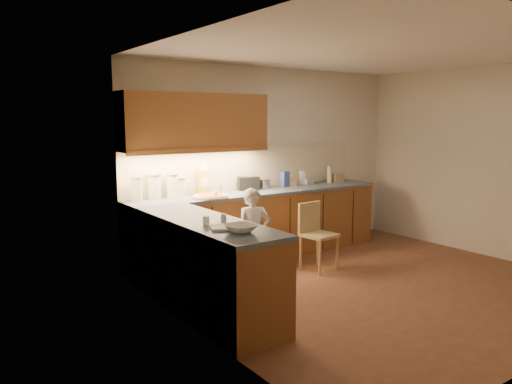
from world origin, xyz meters
TOP-DOWN VIEW (x-y plane):
  - room at (0.00, 0.00)m, footprint 4.54×4.50m
  - l_counter at (-0.92, 1.25)m, footprint 3.77×2.62m
  - backsplash at (-0.38, 1.99)m, footprint 3.75×0.02m
  - upper_cabinets at (-1.27, 1.82)m, footprint 1.95×0.36m
  - pizza_on_board at (-1.23, 1.57)m, footprint 0.46×0.46m
  - child at (-1.04, 0.91)m, footprint 0.46×0.37m
  - wooden_chair at (-0.12, 0.88)m, footprint 0.42×0.42m
  - mixing_bowl at (-1.95, -0.21)m, footprint 0.29×0.29m
  - canister_a at (-2.07, 1.83)m, footprint 0.14×0.14m
  - canister_b at (-1.82, 1.89)m, footprint 0.17×0.17m
  - canister_c at (-1.59, 1.87)m, footprint 0.15×0.15m
  - canister_d at (-1.50, 1.86)m, footprint 0.15×0.15m
  - oil_jug at (-1.15, 1.89)m, footprint 0.13×0.10m
  - toaster at (-0.46, 1.86)m, footprint 0.33×0.25m
  - steel_pot at (-0.19, 1.87)m, footprint 0.17×0.17m
  - blue_box at (0.16, 1.84)m, footprint 0.12×0.09m
  - card_box_a at (0.27, 1.85)m, footprint 0.16×0.13m
  - white_bottle at (0.50, 1.86)m, footprint 0.08×0.08m
  - flat_pack at (0.61, 1.88)m, footprint 0.21×0.17m
  - tall_jar at (1.01, 1.83)m, footprint 0.08×0.08m
  - card_box_b at (1.17, 1.81)m, footprint 0.19×0.16m
  - dough_cloth at (-1.98, -0.03)m, footprint 0.35×0.32m
  - spice_jar_a at (-2.05, 0.22)m, footprint 0.06×0.06m
  - spice_jar_b at (-1.84, 0.25)m, footprint 0.07×0.07m

SIDE VIEW (x-z plane):
  - l_counter at x=-0.92m, z-range 0.00..0.92m
  - wooden_chair at x=-0.12m, z-range 0.07..0.91m
  - child at x=-1.04m, z-range 0.00..1.09m
  - dough_cloth at x=-1.98m, z-range 0.92..0.94m
  - pizza_on_board at x=-1.23m, z-range 0.85..1.03m
  - mixing_bowl at x=-1.95m, z-range 0.92..0.99m
  - flat_pack at x=0.61m, z-range 0.92..0.99m
  - spice_jar_b at x=-1.84m, z-range 0.92..1.00m
  - spice_jar_a at x=-2.05m, z-range 0.92..1.00m
  - card_box_a at x=0.27m, z-range 0.92..1.02m
  - steel_pot at x=-0.19m, z-range 0.92..1.05m
  - card_box_b at x=1.17m, z-range 0.92..1.05m
  - toaster at x=-0.46m, z-range 0.92..1.11m
  - white_bottle at x=0.50m, z-range 0.92..1.12m
  - blue_box at x=0.16m, z-range 0.92..1.14m
  - canister_d at x=-1.50m, z-range 0.92..1.16m
  - tall_jar at x=1.01m, z-range 0.92..1.18m
  - canister_a at x=-2.07m, z-range 0.92..1.21m
  - canister_c at x=-1.59m, z-range 0.92..1.21m
  - canister_b at x=-1.82m, z-range 0.92..1.22m
  - oil_jug at x=-1.15m, z-range 0.90..1.27m
  - backsplash at x=-0.38m, z-range 0.92..1.50m
  - room at x=0.00m, z-range 0.37..2.99m
  - upper_cabinets at x=-1.27m, z-range 1.48..2.21m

